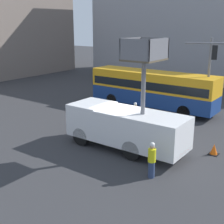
% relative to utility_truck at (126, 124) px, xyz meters
% --- Properties ---
extents(ground_plane, '(120.00, 120.00, 0.00)m').
position_rel_utility_truck_xyz_m(ground_plane, '(0.24, 0.66, -1.52)').
color(ground_plane, '#333335').
extents(building_backdrop_side, '(10.00, 28.00, 14.89)m').
position_rel_utility_truck_xyz_m(building_backdrop_side, '(26.33, 5.99, 5.92)').
color(building_backdrop_side, '#9E9EA3').
rests_on(building_backdrop_side, ground_plane).
extents(utility_truck, '(2.42, 7.22, 6.41)m').
position_rel_utility_truck_xyz_m(utility_truck, '(0.00, 0.00, 0.00)').
color(utility_truck, white).
rests_on(utility_truck, ground_plane).
extents(city_bus, '(2.45, 11.00, 3.21)m').
position_rel_utility_truck_xyz_m(city_bus, '(8.64, 3.08, 0.36)').
color(city_bus, navy).
rests_on(city_bus, ground_plane).
extents(traffic_light_pole, '(3.71, 3.46, 6.11)m').
position_rel_utility_truck_xyz_m(traffic_light_pole, '(7.78, -2.01, 2.63)').
color(traffic_light_pole, slate).
rests_on(traffic_light_pole, ground_plane).
extents(road_worker_near_truck, '(0.38, 0.38, 1.80)m').
position_rel_utility_truck_xyz_m(road_worker_near_truck, '(-2.17, -2.94, -0.63)').
color(road_worker_near_truck, navy).
rests_on(road_worker_near_truck, ground_plane).
extents(road_worker_directing, '(0.38, 0.38, 1.75)m').
position_rel_utility_truck_xyz_m(road_worker_directing, '(3.92, 1.81, -0.66)').
color(road_worker_directing, navy).
rests_on(road_worker_directing, ground_plane).
extents(traffic_cone_near_truck, '(0.54, 0.54, 0.62)m').
position_rel_utility_truck_xyz_m(traffic_cone_near_truck, '(2.28, -4.46, -1.24)').
color(traffic_cone_near_truck, black).
rests_on(traffic_cone_near_truck, ground_plane).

